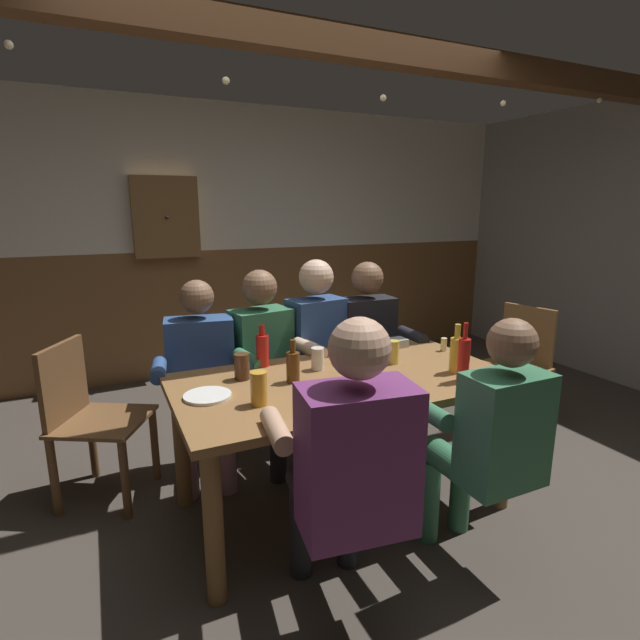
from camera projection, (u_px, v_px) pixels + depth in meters
name	position (u px, v px, depth m)	size (l,w,h in m)	color
ground_plane	(345.00, 508.00, 2.61)	(7.59, 7.59, 0.00)	#423A33
back_wall_upper	(216.00, 178.00, 4.49)	(6.32, 0.12, 1.32)	silver
back_wall_wainscot	(222.00, 310.00, 4.78)	(6.32, 0.12, 1.19)	brown
ceiling_beam	(306.00, 38.00, 2.49)	(5.69, 0.14, 0.16)	brown
dining_table	(343.00, 396.00, 2.50)	(1.70, 0.90, 0.73)	brown
person_0	(201.00, 371.00, 2.85)	(0.57, 0.56, 1.17)	#2D4C84
person_1	(268.00, 358.00, 3.01)	(0.54, 0.57, 1.21)	#33724C
person_2	(323.00, 347.00, 3.17)	(0.54, 0.57, 1.25)	#2D4C84
person_3	(371.00, 342.00, 3.33)	(0.53, 0.51, 1.22)	black
person_4	(350.00, 462.00, 1.76)	(0.57, 0.58, 1.23)	#6B2D66
person_5	(488.00, 436.00, 2.05)	(0.49, 0.49, 1.16)	#33724C
chair_empty_near_right	(88.00, 416.00, 2.63)	(0.60, 0.60, 0.88)	brown
chair_empty_near_left	(517.00, 363.00, 3.53)	(0.53, 0.53, 0.88)	brown
table_candle	(444.00, 344.00, 2.94)	(0.04, 0.04, 0.08)	#F9E08C
condiment_caddy	(395.00, 343.00, 3.03)	(0.14, 0.10, 0.05)	#B2B7BC
plate_0	(207.00, 396.00, 2.22)	(0.22, 0.22, 0.01)	white
bottle_0	(262.00, 349.00, 2.64)	(0.07, 0.07, 0.23)	red
bottle_1	(293.00, 366.00, 2.40)	(0.07, 0.07, 0.22)	#593314
bottle_2	(456.00, 354.00, 2.54)	(0.07, 0.07, 0.26)	gold
bottle_3	(464.00, 359.00, 2.41)	(0.06, 0.06, 0.30)	red
pint_glass_0	(242.00, 367.00, 2.45)	(0.08, 0.08, 0.13)	#4C2D19
pint_glass_1	(259.00, 388.00, 2.13)	(0.07, 0.07, 0.15)	gold
pint_glass_2	(393.00, 352.00, 2.70)	(0.06, 0.06, 0.13)	#E5C64C
pint_glass_3	(318.00, 359.00, 2.59)	(0.07, 0.07, 0.12)	white
pint_glass_4	(374.00, 350.00, 2.69)	(0.07, 0.07, 0.16)	#4C2D19
pint_glass_5	(358.00, 395.00, 2.09)	(0.07, 0.07, 0.12)	white
wall_dart_cabinet	(166.00, 217.00, 4.26)	(0.56, 0.15, 0.70)	brown
string_lights	(310.00, 77.00, 2.49)	(4.46, 0.04, 0.17)	#F9EAB2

